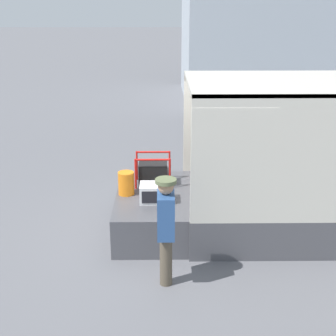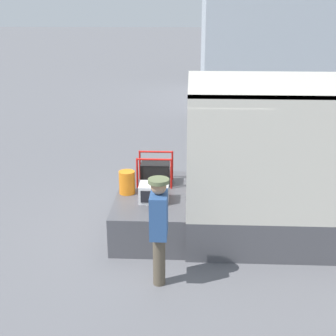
# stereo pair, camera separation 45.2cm
# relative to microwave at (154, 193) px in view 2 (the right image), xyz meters

# --- Properties ---
(ground_plane) EXTENTS (160.00, 160.00, 0.00)m
(ground_plane) POSITION_rel_microwave_xyz_m (0.56, 0.36, -0.83)
(ground_plane) COLOR slate
(tailgate_deck) EXTENTS (1.25, 2.36, 0.67)m
(tailgate_deck) POSITION_rel_microwave_xyz_m (-0.07, 0.36, -0.49)
(tailgate_deck) COLOR #4C4C51
(tailgate_deck) RESTS_ON ground
(microwave) EXTENTS (0.50, 0.40, 0.31)m
(microwave) POSITION_rel_microwave_xyz_m (0.00, 0.00, 0.00)
(microwave) COLOR white
(microwave) RESTS_ON tailgate_deck
(portable_generator) EXTENTS (0.66, 0.50, 0.57)m
(portable_generator) POSITION_rel_microwave_xyz_m (-0.02, 0.83, 0.06)
(portable_generator) COLOR black
(portable_generator) RESTS_ON tailgate_deck
(orange_bucket) EXTENTS (0.29, 0.29, 0.41)m
(orange_bucket) POSITION_rel_microwave_xyz_m (-0.51, 0.33, 0.05)
(orange_bucket) COLOR orange
(orange_bucket) RESTS_ON tailgate_deck
(worker_person) EXTENTS (0.30, 0.44, 1.64)m
(worker_person) POSITION_rel_microwave_xyz_m (0.19, -1.50, 0.18)
(worker_person) COLOR brown
(worker_person) RESTS_ON ground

